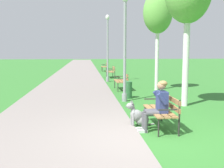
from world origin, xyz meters
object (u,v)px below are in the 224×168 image
(park_bench_furthest, at_px, (105,66))
(birch_tree_third, at_px, (158,13))
(park_bench_far, at_px, (111,71))
(dog_grey, at_px, (139,117))
(park_bench_near, at_px, (163,108))
(litter_bin, at_px, (128,90))
(lamp_post_near, at_px, (125,47))
(person_seated_on_near_bench, at_px, (158,104))
(lamp_post_mid, at_px, (108,48))
(park_bench_mid, at_px, (122,80))

(park_bench_furthest, height_order, birch_tree_third, birch_tree_third)
(park_bench_far, bearing_deg, dog_grey, -92.49)
(park_bench_near, bearing_deg, park_bench_far, 90.11)
(dog_grey, distance_m, litter_bin, 4.15)
(lamp_post_near, bearing_deg, park_bench_furthest, 88.45)
(person_seated_on_near_bench, xyz_separation_m, lamp_post_near, (-0.23, 3.90, 1.44))
(park_bench_near, relative_size, dog_grey, 1.81)
(lamp_post_mid, bearing_deg, park_bench_near, -87.12)
(dog_grey, relative_size, lamp_post_mid, 0.20)
(lamp_post_mid, bearing_deg, dog_grey, -90.33)
(person_seated_on_near_bench, bearing_deg, park_bench_near, 49.43)
(birch_tree_third, bearing_deg, person_seated_on_near_bench, -105.18)
(park_bench_near, height_order, park_bench_mid, same)
(park_bench_near, bearing_deg, birch_tree_third, 75.99)
(birch_tree_third, bearing_deg, dog_grey, -109.27)
(person_seated_on_near_bench, xyz_separation_m, dog_grey, (-0.37, 0.44, -0.42))
(birch_tree_third, bearing_deg, litter_bin, -130.10)
(park_bench_mid, bearing_deg, lamp_post_mid, 96.74)
(lamp_post_mid, relative_size, litter_bin, 6.01)
(dog_grey, xyz_separation_m, litter_bin, (0.38, 4.14, 0.09))
(person_seated_on_near_bench, height_order, litter_bin, person_seated_on_near_bench)
(park_bench_furthest, relative_size, litter_bin, 2.14)
(person_seated_on_near_bench, height_order, birch_tree_third, birch_tree_third)
(park_bench_near, height_order, lamp_post_near, lamp_post_near)
(park_bench_far, bearing_deg, birch_tree_third, -75.67)
(park_bench_mid, height_order, lamp_post_mid, lamp_post_mid)
(park_bench_near, relative_size, park_bench_mid, 1.00)
(litter_bin, bearing_deg, park_bench_furthest, 89.30)
(park_bench_mid, height_order, lamp_post_near, lamp_post_near)
(dog_grey, bearing_deg, park_bench_mid, 85.77)
(lamp_post_near, relative_size, lamp_post_mid, 0.97)
(birch_tree_third, xyz_separation_m, litter_bin, (-1.82, -2.16, -3.43))
(park_bench_near, height_order, birch_tree_third, birch_tree_third)
(park_bench_near, height_order, litter_bin, park_bench_near)
(park_bench_far, relative_size, park_bench_furthest, 1.00)
(park_bench_far, relative_size, dog_grey, 1.81)
(park_bench_furthest, xyz_separation_m, litter_bin, (-0.18, -14.89, -0.16))
(person_seated_on_near_bench, bearing_deg, park_bench_mid, 89.08)
(birch_tree_third, bearing_deg, park_bench_near, -104.01)
(person_seated_on_near_bench, height_order, lamp_post_near, lamp_post_near)
(dog_grey, xyz_separation_m, lamp_post_near, (0.15, 3.45, 1.86))
(park_bench_near, bearing_deg, lamp_post_mid, 92.88)
(park_bench_mid, relative_size, dog_grey, 1.81)
(person_seated_on_near_bench, height_order, dog_grey, person_seated_on_near_bench)
(park_bench_far, bearing_deg, park_bench_near, -89.89)
(park_bench_mid, xyz_separation_m, park_bench_far, (0.07, 6.19, 0.00))
(lamp_post_near, height_order, birch_tree_third, birch_tree_third)
(dog_grey, bearing_deg, lamp_post_near, 87.59)
(park_bench_mid, xyz_separation_m, person_seated_on_near_bench, (-0.11, -6.99, 0.17))
(park_bench_near, xyz_separation_m, litter_bin, (-0.20, 4.34, -0.16))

